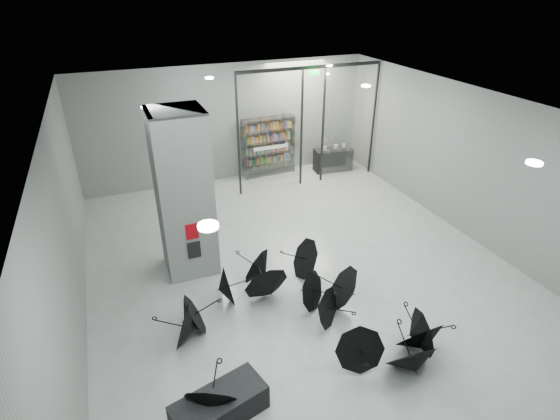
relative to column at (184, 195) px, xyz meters
name	(u,v)px	position (x,y,z in m)	size (l,w,h in m)	color
room	(321,177)	(2.50, -2.00, 0.84)	(14.00, 14.02, 4.01)	gray
column	(184,195)	(0.00, 0.00, 0.00)	(1.20, 1.20, 4.00)	slate
fire_cabinet	(192,231)	(0.00, -0.62, -0.65)	(0.28, 0.04, 0.38)	#A50A07
info_panel	(194,250)	(0.00, -0.62, -1.15)	(0.30, 0.03, 0.42)	black
exit_sign	(314,73)	(4.90, 3.30, 1.82)	(0.30, 0.06, 0.15)	#0CE533
glass_partition	(310,122)	(4.89, 3.50, 0.18)	(5.06, 0.08, 4.00)	silver
bench	(220,407)	(-0.47, -4.45, -1.75)	(1.54, 0.66, 0.50)	black
bookshelf	(268,147)	(3.88, 4.75, -0.94)	(1.92, 0.38, 2.11)	black
shop_counter	(333,160)	(6.23, 4.16, -1.58)	(1.40, 0.56, 0.84)	black
umbrella_cluster	(310,316)	(1.81, -3.09, -1.71)	(5.19, 4.77, 1.29)	black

